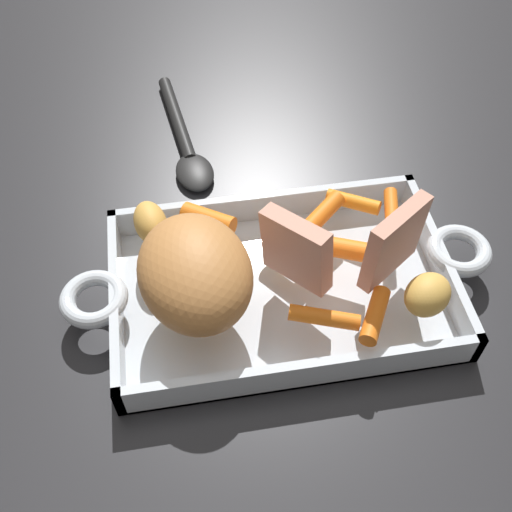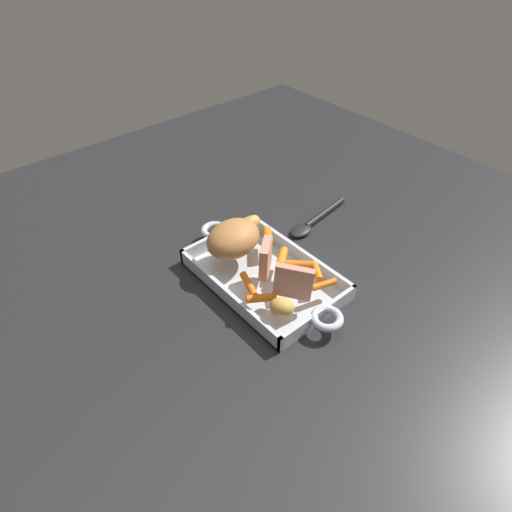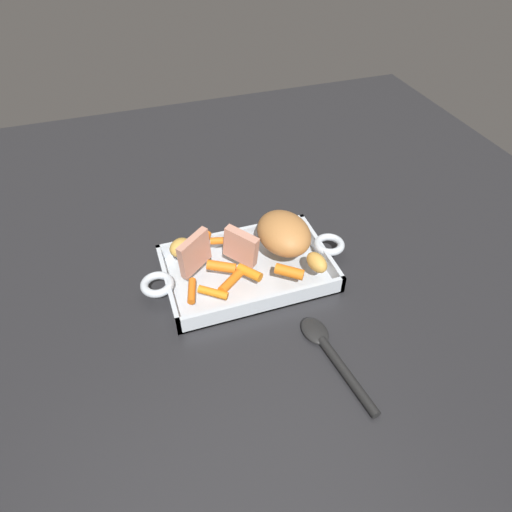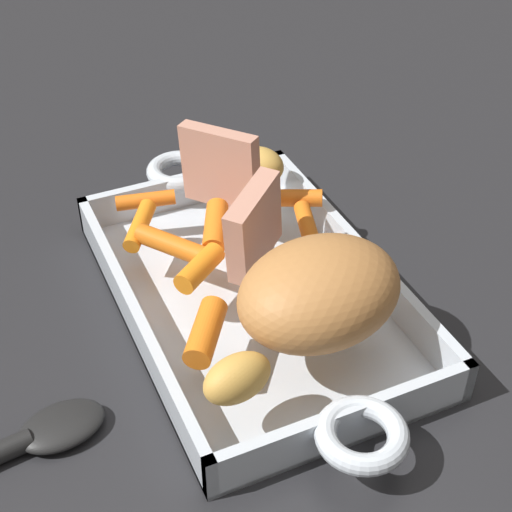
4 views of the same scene
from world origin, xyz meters
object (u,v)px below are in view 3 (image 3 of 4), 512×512
(baby_carrot_short, at_px, (192,291))
(potato_whole, at_px, (317,262))
(roast_slice_thin, at_px, (241,247))
(serving_spoon, at_px, (330,352))
(roasting_dish, at_px, (247,270))
(potato_near_roast, at_px, (180,247))
(baby_carrot_center_right, at_px, (221,267))
(baby_carrot_northeast, at_px, (213,292))
(roast_slice_thick, at_px, (194,253))
(baby_carrot_center_left, at_px, (289,272))
(baby_carrot_long, at_px, (226,240))
(baby_carrot_northwest, at_px, (231,281))
(baby_carrot_southwest, at_px, (204,243))
(pork_roast, at_px, (284,233))
(baby_carrot_southeast, at_px, (249,273))

(baby_carrot_short, distance_m, potato_whole, 0.27)
(roast_slice_thin, height_order, baby_carrot_short, roast_slice_thin)
(roast_slice_thin, distance_m, serving_spoon, 0.28)
(roasting_dish, bearing_deg, potato_near_roast, -27.33)
(baby_carrot_short, bearing_deg, roast_slice_thin, -152.83)
(baby_carrot_center_right, height_order, baby_carrot_northeast, baby_carrot_center_right)
(roast_slice_thick, distance_m, baby_carrot_center_left, 0.20)
(baby_carrot_long, bearing_deg, baby_carrot_northeast, 64.93)
(baby_carrot_northwest, xyz_separation_m, baby_carrot_long, (-0.03, -0.13, -0.00))
(baby_carrot_northwest, xyz_separation_m, potato_whole, (-0.18, 0.01, 0.01))
(baby_carrot_center_left, relative_size, baby_carrot_long, 0.87)
(baby_carrot_center_right, bearing_deg, baby_carrot_short, 31.42)
(baby_carrot_center_left, bearing_deg, roasting_dish, -46.05)
(baby_carrot_northwest, bearing_deg, baby_carrot_center_left, 173.39)
(roasting_dish, bearing_deg, baby_carrot_center_left, 133.95)
(roasting_dish, relative_size, baby_carrot_long, 6.69)
(roast_slice_thick, xyz_separation_m, baby_carrot_southwest, (-0.03, -0.06, -0.03))
(pork_roast, relative_size, baby_carrot_northeast, 2.31)
(roast_slice_thick, bearing_deg, roasting_dish, 172.06)
(baby_carrot_center_left, xyz_separation_m, baby_carrot_northeast, (0.16, 0.00, -0.00))
(baby_carrot_center_left, height_order, potato_whole, potato_whole)
(roasting_dish, bearing_deg, baby_carrot_short, 22.66)
(baby_carrot_short, bearing_deg, roast_slice_thick, -109.34)
(roasting_dish, bearing_deg, roast_slice_thin, -31.56)
(baby_carrot_northeast, bearing_deg, baby_carrot_northwest, -158.20)
(baby_carrot_center_left, distance_m, baby_carrot_center_right, 0.14)
(roast_slice_thin, height_order, roast_slice_thick, roast_slice_thick)
(baby_carrot_northeast, bearing_deg, roasting_dish, -141.93)
(baby_carrot_long, relative_size, serving_spoon, 0.30)
(roast_slice_thick, height_order, potato_whole, roast_slice_thick)
(baby_carrot_northeast, bearing_deg, potato_whole, -178.96)
(baby_carrot_southeast, relative_size, baby_carrot_center_left, 0.91)
(roasting_dish, bearing_deg, potato_whole, 151.69)
(baby_carrot_center_right, bearing_deg, baby_carrot_long, -112.03)
(potato_whole, relative_size, potato_near_roast, 1.08)
(baby_carrot_southeast, bearing_deg, baby_carrot_center_right, -35.08)
(roast_slice_thick, xyz_separation_m, serving_spoon, (-0.19, 0.27, -0.08))
(baby_carrot_southeast, bearing_deg, pork_roast, -147.11)
(potato_near_roast, bearing_deg, serving_spoon, 123.69)
(roasting_dish, bearing_deg, baby_carrot_southeast, 78.04)
(pork_roast, distance_m, baby_carrot_long, 0.13)
(baby_carrot_northwest, xyz_separation_m, baby_carrot_southeast, (-0.04, -0.01, 0.00))
(roast_slice_thick, bearing_deg, baby_carrot_southwest, -118.13)
(pork_roast, height_order, baby_carrot_center_right, pork_roast)
(baby_carrot_northwest, relative_size, baby_carrot_center_right, 1.15)
(baby_carrot_center_right, height_order, serving_spoon, baby_carrot_center_right)
(potato_whole, bearing_deg, potato_near_roast, -27.82)
(baby_carrot_northwest, relative_size, baby_carrot_long, 1.01)
(pork_roast, relative_size, baby_carrot_long, 2.03)
(roast_slice_thick, xyz_separation_m, baby_carrot_long, (-0.08, -0.06, -0.03))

